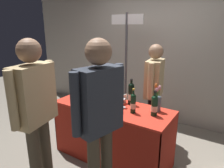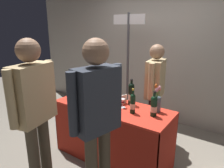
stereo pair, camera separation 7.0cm
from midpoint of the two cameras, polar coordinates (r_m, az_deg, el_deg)
The scene contains 22 objects.
ground_plane at distance 3.08m, azimuth -0.69°, elevation -19.76°, with size 12.00×12.00×0.00m, color gray.
back_partition at distance 4.00m, azimuth 12.65°, elevation 8.40°, with size 6.36×0.12×2.59m, color #9E998E.
tasting_table at distance 2.80m, azimuth -0.73°, elevation -10.99°, with size 1.58×0.61×0.78m.
featured_wine_bottle at distance 3.08m, azimuth -7.79°, elevation -0.92°, with size 0.08×0.08×0.31m.
display_bottle_0 at distance 2.96m, azimuth -11.35°, elevation -1.49°, with size 0.08×0.08×0.33m.
display_bottle_1 at distance 2.70m, azimuth 4.64°, elevation -2.69°, with size 0.08×0.08×0.35m.
display_bottle_2 at distance 2.45m, azimuth 5.13°, elevation -5.32°, with size 0.07×0.07×0.31m.
display_bottle_3 at distance 2.89m, azimuth -6.09°, elevation -1.45°, with size 0.08×0.08×0.36m.
display_bottle_4 at distance 2.95m, azimuth -4.12°, elevation -1.31°, with size 0.07×0.07×0.34m.
display_bottle_5 at distance 2.60m, azimuth -3.98°, elevation -4.09°, with size 0.07×0.07×0.30m.
display_bottle_6 at distance 2.92m, azimuth -8.39°, elevation -1.53°, with size 0.07×0.07×0.34m.
display_bottle_7 at distance 2.83m, azimuth -10.73°, elevation -2.52°, with size 0.08×0.08×0.31m.
display_bottle_8 at distance 2.41m, azimuth 10.98°, elevation -5.85°, with size 0.08×0.08×0.31m.
wine_glass_near_vendor at distance 2.75m, azimuth -1.69°, elevation -3.35°, with size 0.07×0.07×0.14m.
wine_glass_mid at distance 3.20m, azimuth -8.93°, elevation -0.71°, with size 0.07×0.07×0.15m.
wine_glass_near_taster at distance 2.61m, azimuth 2.29°, elevation -4.88°, with size 0.07×0.07×0.12m.
flower_vase at distance 2.54m, azimuth 11.84°, elevation -4.81°, with size 0.09×0.10×0.35m.
brochure_stand at distance 2.73m, azimuth 2.28°, elevation -4.37°, with size 0.14×0.01×0.13m, color silver.
vendor_presenter at distance 3.10m, azimuth 11.04°, elevation -0.67°, with size 0.28×0.58×1.55m.
taster_foreground_right at distance 1.89m, azimuth -4.61°, elevation -8.06°, with size 0.30×0.58×1.70m.
taster_foreground_left at distance 2.21m, azimuth -21.63°, elevation -5.71°, with size 0.29×0.60×1.69m.
booth_signpost at distance 3.61m, azimuth 3.43°, elevation 7.46°, with size 0.60×0.04×2.01m.
Camera 1 is at (1.37, -2.09, 1.80)m, focal length 32.59 mm.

